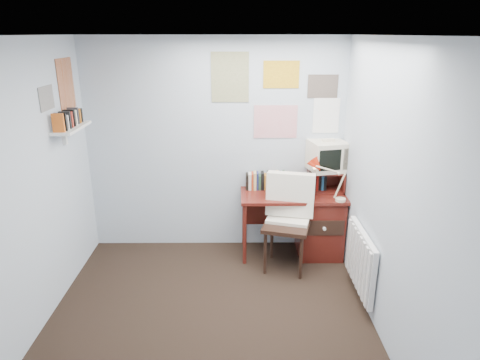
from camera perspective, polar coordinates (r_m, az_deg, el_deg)
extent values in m
plane|color=black|center=(4.01, -4.24, -19.88)|extent=(3.50, 3.50, 0.00)
cube|color=#AFBCC9|center=(5.03, -3.33, 4.41)|extent=(3.00, 0.02, 2.50)
cube|color=#AFBCC9|center=(3.79, -28.00, -2.81)|extent=(0.02, 3.50, 2.50)
cube|color=#AFBCC9|center=(3.59, 19.94, -2.87)|extent=(0.02, 3.50, 2.50)
cube|color=white|center=(3.13, -5.40, 18.64)|extent=(3.00, 3.50, 0.02)
cube|color=#5E1C15|center=(4.96, 7.07, -2.08)|extent=(1.20, 0.55, 0.03)
cube|color=#5E1C15|center=(5.16, 10.55, -5.99)|extent=(0.50, 0.50, 0.72)
cylinder|color=#5E1C15|center=(4.86, 0.62, -7.30)|extent=(0.04, 0.04, 0.72)
cylinder|color=#5E1C15|center=(5.28, 0.53, -5.04)|extent=(0.04, 0.04, 0.72)
cube|color=#5E1C15|center=(5.29, 3.90, -4.38)|extent=(0.64, 0.02, 0.30)
cube|color=black|center=(4.73, 6.23, -6.09)|extent=(0.65, 0.63, 1.03)
cube|color=red|center=(4.78, 13.42, -0.45)|extent=(0.35, 0.32, 0.41)
cube|color=#5E1C15|center=(5.09, 11.34, -0.08)|extent=(0.40, 0.30, 0.25)
cube|color=beige|center=(5.01, 11.56, 3.35)|extent=(0.46, 0.44, 0.37)
cube|color=#5E1C15|center=(5.07, 4.18, 0.00)|extent=(0.60, 0.14, 0.22)
cube|color=white|center=(4.39, 15.81, -10.30)|extent=(0.09, 0.80, 0.60)
cube|color=white|center=(4.62, -21.57, 6.49)|extent=(0.20, 0.62, 0.24)
cube|color=white|center=(4.92, 4.85, 11.17)|extent=(1.20, 0.01, 0.90)
cube|color=white|center=(4.59, -23.26, 11.06)|extent=(0.01, 0.70, 0.60)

